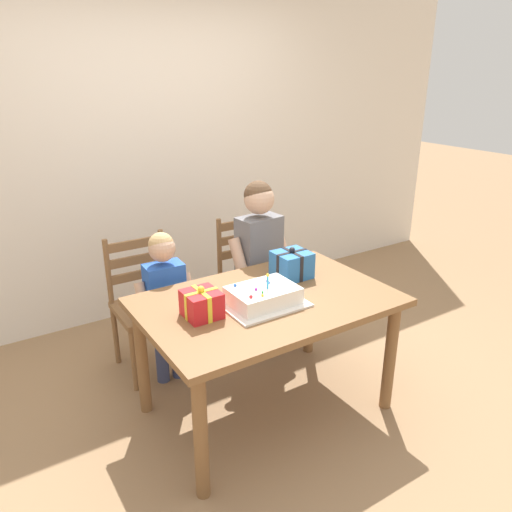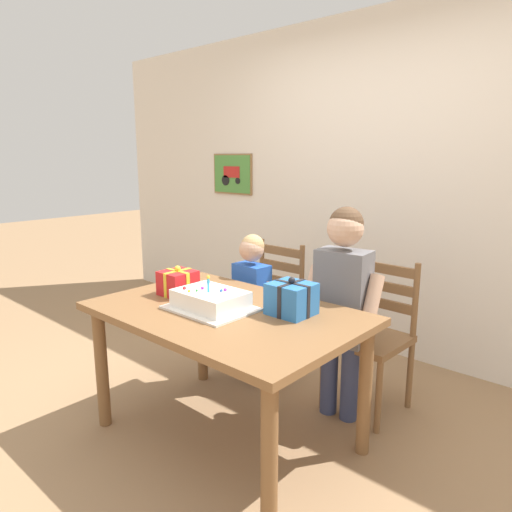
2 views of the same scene
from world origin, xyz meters
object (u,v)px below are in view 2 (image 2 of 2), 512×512
Objects in this scene: chair_left at (268,306)px; chair_right at (372,335)px; dining_table at (226,327)px; child_older at (343,293)px; birthday_cake at (211,301)px; gift_box_beside_cake at (291,299)px; gift_box_red_large at (178,283)px; child_younger at (252,293)px.

chair_right is (0.83, -0.00, 0.00)m from chair_left.
child_older is (0.34, 0.60, 0.12)m from dining_table.
birthday_cake reaches higher than dining_table.
chair_left is (-0.71, 0.66, -0.36)m from gift_box_beside_cake.
chair_right reaches higher than dining_table.
dining_table is 3.21× the size of birthday_cake.
gift_box_red_large is (-0.40, 0.01, 0.17)m from dining_table.
chair_right is (0.12, 0.66, -0.36)m from gift_box_beside_cake.
birthday_cake is 2.34× the size of gift_box_red_large.
chair_left is 0.28m from child_younger.
gift_box_red_large is at bearing -141.31° from child_older.
gift_box_red_large is at bearing -89.03° from chair_left.
gift_box_beside_cake reaches higher than chair_right.
chair_right is 0.83m from child_younger.
chair_left is at bearing 180.00° from chair_right.
dining_table is at bearing 38.84° from birthday_cake.
dining_table is 0.70m from child_older.
child_older is at bearing 84.75° from gift_box_beside_cake.
gift_box_red_large is (-0.34, 0.06, 0.02)m from birthday_cake.
birthday_cake reaches higher than gift_box_red_large.
chair_right is at bearing 61.58° from birthday_cake.
gift_box_beside_cake is at bearing 13.23° from gift_box_red_large.
birthday_cake reaches higher than chair_right.
birthday_cake is 0.48× the size of chair_right.
child_younger reaches higher than chair_right.
birthday_cake reaches higher than chair_left.
chair_left is 1.00× the size of chair_right.
gift_box_beside_cake is 0.76m from chair_right.
dining_table is 0.39m from gift_box_beside_cake.
gift_box_beside_cake is (0.30, 0.18, 0.18)m from dining_table.
gift_box_beside_cake is at bearing 30.51° from dining_table.
child_older is 1.23× the size of child_younger.
gift_box_beside_cake is 0.21× the size of child_younger.
dining_table is at bearing -149.49° from gift_box_beside_cake.
birthday_cake is at bearing -68.11° from chair_left.
chair_left is at bearing 102.11° from child_younger.
dining_table is 1.53× the size of chair_right.
gift_box_beside_cake is (0.70, 0.16, 0.01)m from gift_box_red_large.
chair_right is 0.90× the size of child_younger.
child_older is (0.74, 0.59, -0.05)m from gift_box_red_large.
gift_box_red_large is 0.89m from chair_left.
child_older reaches higher than chair_left.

